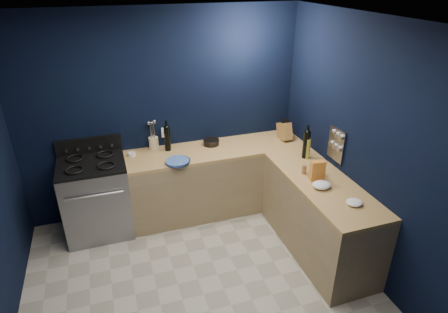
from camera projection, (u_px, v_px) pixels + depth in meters
name	position (u px, v px, depth m)	size (l,w,h in m)	color
floor	(204.00, 295.00, 3.83)	(3.50, 3.50, 0.02)	#A9A393
ceiling	(194.00, 23.00, 2.65)	(3.50, 3.50, 0.02)	silver
wall_back	(163.00, 116.00, 4.73)	(3.50, 0.02, 2.60)	black
wall_right	(372.00, 155.00, 3.73)	(0.02, 3.50, 2.60)	black
cab_back	(217.00, 180.00, 5.02)	(2.30, 0.63, 0.86)	#957F5B
top_back	(217.00, 150.00, 4.81)	(2.30, 0.63, 0.04)	olive
cab_right	(318.00, 217.00, 4.27)	(0.63, 1.67, 0.86)	#957F5B
top_right	(323.00, 183.00, 4.07)	(0.63, 1.67, 0.04)	olive
gas_range	(97.00, 199.00, 4.56)	(0.76, 0.66, 0.92)	gray
oven_door	(98.00, 214.00, 4.30)	(0.59, 0.02, 0.42)	black
cooktop	(91.00, 164.00, 4.35)	(0.76, 0.66, 0.03)	black
backguard	(89.00, 145.00, 4.56)	(0.76, 0.06, 0.20)	black
spice_panel	(336.00, 144.00, 4.25)	(0.02, 0.28, 0.38)	gray
wall_outlet	(165.00, 132.00, 4.81)	(0.09, 0.02, 0.13)	white
plate_stack	(178.00, 162.00, 4.44)	(0.28, 0.28, 0.04)	#2F4690
ramekin	(132.00, 154.00, 4.62)	(0.09, 0.09, 0.04)	white
utensil_crock	(154.00, 143.00, 4.78)	(0.12, 0.12, 0.15)	#FBEEC4
wine_bottle_back	(167.00, 139.00, 4.69)	(0.08, 0.08, 0.31)	black
lemon_basket	(211.00, 142.00, 4.89)	(0.20, 0.20, 0.08)	black
knife_block	(284.00, 131.00, 5.02)	(0.12, 0.21, 0.23)	olive
wine_bottle_right	(306.00, 145.00, 4.51)	(0.08, 0.08, 0.33)	black
oil_bottle	(308.00, 149.00, 4.51)	(0.06, 0.06, 0.25)	olive
spice_jar_near	(304.00, 169.00, 4.19)	(0.05, 0.05, 0.11)	olive
spice_jar_far	(322.00, 171.00, 4.18)	(0.04, 0.04, 0.09)	olive
crouton_bag	(317.00, 171.00, 4.05)	(0.15, 0.07, 0.23)	red
towel_front	(322.00, 185.00, 3.93)	(0.20, 0.17, 0.07)	white
towel_end	(354.00, 202.00, 3.66)	(0.16, 0.15, 0.05)	white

